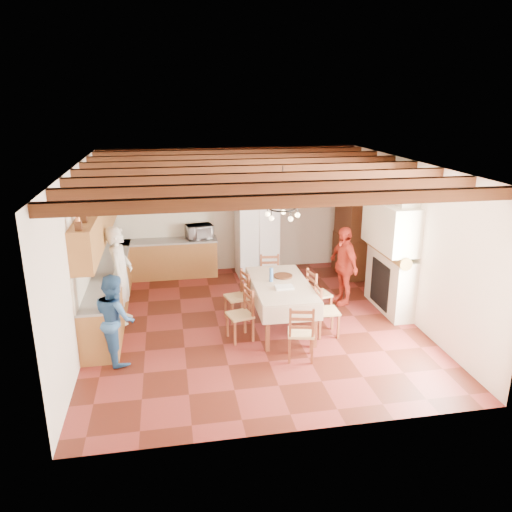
# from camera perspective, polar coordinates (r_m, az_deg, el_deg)

# --- Properties ---
(floor) EXTENTS (6.00, 6.50, 0.02)m
(floor) POSITION_cam_1_polar(r_m,az_deg,el_deg) (9.56, -0.27, -7.78)
(floor) COLOR #481910
(floor) RESTS_ON ground
(ceiling) EXTENTS (6.00, 6.50, 0.02)m
(ceiling) POSITION_cam_1_polar(r_m,az_deg,el_deg) (8.70, -0.30, 10.47)
(ceiling) COLOR white
(ceiling) RESTS_ON ground
(wall_back) EXTENTS (6.00, 0.02, 3.00)m
(wall_back) POSITION_cam_1_polar(r_m,az_deg,el_deg) (12.14, -2.96, 5.31)
(wall_back) COLOR #F3E3CE
(wall_back) RESTS_ON ground
(wall_front) EXTENTS (6.00, 0.02, 3.00)m
(wall_front) POSITION_cam_1_polar(r_m,az_deg,el_deg) (6.04, 5.12, -7.97)
(wall_front) COLOR #F3E3CE
(wall_front) RESTS_ON ground
(wall_left) EXTENTS (0.02, 6.50, 3.00)m
(wall_left) POSITION_cam_1_polar(r_m,az_deg,el_deg) (9.02, -19.47, -0.13)
(wall_left) COLOR #F3E3CE
(wall_left) RESTS_ON ground
(wall_right) EXTENTS (0.02, 6.50, 3.00)m
(wall_right) POSITION_cam_1_polar(r_m,az_deg,el_deg) (9.97, 17.03, 1.76)
(wall_right) COLOR #F3E3CE
(wall_right) RESTS_ON ground
(ceiling_beams) EXTENTS (6.00, 6.30, 0.16)m
(ceiling_beams) POSITION_cam_1_polar(r_m,az_deg,el_deg) (8.71, -0.30, 9.81)
(ceiling_beams) COLOR #361A10
(ceiling_beams) RESTS_ON ground
(lower_cabinets_left) EXTENTS (0.60, 4.30, 0.86)m
(lower_cabinets_left) POSITION_cam_1_polar(r_m,az_deg,el_deg) (10.31, -16.31, -3.93)
(lower_cabinets_left) COLOR brown
(lower_cabinets_left) RESTS_ON ground
(lower_cabinets_back) EXTENTS (2.30, 0.60, 0.86)m
(lower_cabinets_back) POSITION_cam_1_polar(r_m,az_deg,el_deg) (12.03, -10.03, -0.35)
(lower_cabinets_back) COLOR brown
(lower_cabinets_back) RESTS_ON ground
(countertop_left) EXTENTS (0.62, 4.30, 0.04)m
(countertop_left) POSITION_cam_1_polar(r_m,az_deg,el_deg) (10.16, -16.53, -1.57)
(countertop_left) COLOR slate
(countertop_left) RESTS_ON lower_cabinets_left
(countertop_back) EXTENTS (2.34, 0.62, 0.04)m
(countertop_back) POSITION_cam_1_polar(r_m,az_deg,el_deg) (11.90, -10.14, 1.71)
(countertop_back) COLOR slate
(countertop_back) RESTS_ON lower_cabinets_back
(backsplash_left) EXTENTS (0.03, 4.30, 0.60)m
(backsplash_left) POSITION_cam_1_polar(r_m,az_deg,el_deg) (10.10, -18.29, 0.06)
(backsplash_left) COLOR #EFE9CF
(backsplash_left) RESTS_ON ground
(backsplash_back) EXTENTS (2.30, 0.03, 0.60)m
(backsplash_back) POSITION_cam_1_polar(r_m,az_deg,el_deg) (12.09, -10.24, 3.53)
(backsplash_back) COLOR #EFE9CF
(backsplash_back) RESTS_ON ground
(upper_cabinets) EXTENTS (0.35, 4.20, 0.70)m
(upper_cabinets) POSITION_cam_1_polar(r_m,az_deg,el_deg) (9.90, -17.74, 3.69)
(upper_cabinets) COLOR brown
(upper_cabinets) RESTS_ON ground
(fireplace) EXTENTS (0.56, 1.60, 2.80)m
(fireplace) POSITION_cam_1_polar(r_m,az_deg,el_deg) (10.04, 14.99, 1.46)
(fireplace) COLOR beige
(fireplace) RESTS_ON ground
(wall_picture) EXTENTS (0.34, 0.03, 0.42)m
(wall_picture) POSITION_cam_1_polar(r_m,az_deg,el_deg) (12.33, 4.25, 7.14)
(wall_picture) COLOR #311A16
(wall_picture) RESTS_ON ground
(refrigerator) EXTENTS (0.97, 0.81, 1.87)m
(refrigerator) POSITION_cam_1_polar(r_m,az_deg,el_deg) (11.81, 0.08, 2.17)
(refrigerator) COLOR white
(refrigerator) RESTS_ON floor
(hutch) EXTENTS (0.51, 1.19, 2.14)m
(hutch) POSITION_cam_1_polar(r_m,az_deg,el_deg) (12.03, 10.77, 2.80)
(hutch) COLOR #371910
(hutch) RESTS_ON floor
(dining_table) EXTENTS (1.05, 2.00, 0.87)m
(dining_table) POSITION_cam_1_polar(r_m,az_deg,el_deg) (9.16, 2.86, -3.60)
(dining_table) COLOR beige
(dining_table) RESTS_ON floor
(chandelier) EXTENTS (0.47, 0.47, 0.03)m
(chandelier) POSITION_cam_1_polar(r_m,az_deg,el_deg) (8.73, 3.01, 5.40)
(chandelier) COLOR black
(chandelier) RESTS_ON ground
(chair_left_near) EXTENTS (0.49, 0.50, 0.96)m
(chair_left_near) POSITION_cam_1_polar(r_m,az_deg,el_deg) (8.80, -1.86, -6.65)
(chair_left_near) COLOR #612B16
(chair_left_near) RESTS_ON floor
(chair_left_far) EXTENTS (0.49, 0.50, 0.96)m
(chair_left_far) POSITION_cam_1_polar(r_m,az_deg,el_deg) (9.55, -2.20, -4.62)
(chair_left_far) COLOR #612B16
(chair_left_far) RESTS_ON floor
(chair_right_near) EXTENTS (0.41, 0.43, 0.96)m
(chair_right_near) POSITION_cam_1_polar(r_m,az_deg,el_deg) (9.04, 8.10, -6.12)
(chair_right_near) COLOR #612B16
(chair_right_near) RESTS_ON floor
(chair_right_far) EXTENTS (0.48, 0.49, 0.96)m
(chair_right_far) POSITION_cam_1_polar(r_m,az_deg,el_deg) (9.77, 7.20, -4.21)
(chair_right_far) COLOR #612B16
(chair_right_far) RESTS_ON floor
(chair_end_near) EXTENTS (0.50, 0.49, 0.96)m
(chair_end_near) POSITION_cam_1_polar(r_m,az_deg,el_deg) (8.21, 5.16, -8.61)
(chair_end_near) COLOR #612B16
(chair_end_near) RESTS_ON floor
(chair_end_far) EXTENTS (0.47, 0.45, 0.96)m
(chair_end_far) POSITION_cam_1_polar(r_m,az_deg,el_deg) (10.44, 1.63, -2.61)
(chair_end_far) COLOR #612B16
(chair_end_far) RESTS_ON floor
(person_man) EXTENTS (0.53, 0.74, 1.87)m
(person_man) POSITION_cam_1_polar(r_m,az_deg,el_deg) (9.66, -15.25, -2.10)
(person_man) COLOR silver
(person_man) RESTS_ON floor
(person_woman_blue) EXTENTS (0.81, 0.89, 1.48)m
(person_woman_blue) POSITION_cam_1_polar(r_m,az_deg,el_deg) (8.33, -15.82, -6.88)
(person_woman_blue) COLOR #2F5C97
(person_woman_blue) RESTS_ON floor
(person_woman_red) EXTENTS (0.57, 1.01, 1.63)m
(person_woman_red) POSITION_cam_1_polar(r_m,az_deg,el_deg) (10.37, 9.96, -1.06)
(person_woman_red) COLOR red
(person_woman_red) RESTS_ON floor
(microwave) EXTENTS (0.67, 0.53, 0.33)m
(microwave) POSITION_cam_1_polar(r_m,az_deg,el_deg) (11.87, -6.51, 2.77)
(microwave) COLOR silver
(microwave) RESTS_ON countertop_back
(fridge_vase) EXTENTS (0.39, 0.39, 0.33)m
(fridge_vase) POSITION_cam_1_polar(r_m,az_deg,el_deg) (11.56, -0.08, 7.42)
(fridge_vase) COLOR #371910
(fridge_vase) RESTS_ON refrigerator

